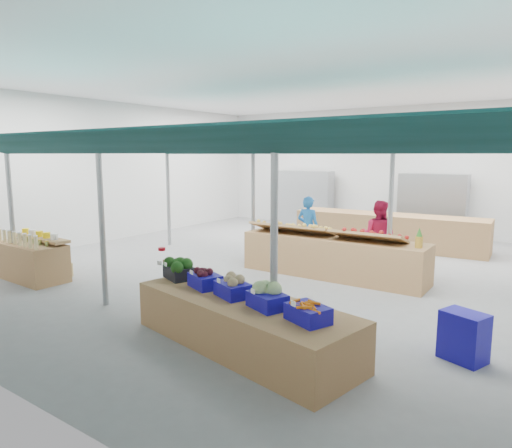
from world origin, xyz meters
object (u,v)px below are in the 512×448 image
at_px(veg_counter, 242,323).
at_px(fruit_counter, 333,257).
at_px(vendor_right, 378,235).
at_px(crate_stack, 464,336).
at_px(bottle_shelf, 33,259).
at_px(vendor_left, 308,228).

height_order(veg_counter, fruit_counter, fruit_counter).
distance_m(fruit_counter, vendor_right, 1.31).
bearing_deg(crate_stack, fruit_counter, 138.58).
xyz_separation_m(bottle_shelf, veg_counter, (5.69, -0.25, -0.09)).
height_order(vendor_left, vendor_right, same).
height_order(fruit_counter, vendor_left, vendor_left).
bearing_deg(vendor_left, fruit_counter, 136.79).
bearing_deg(veg_counter, vendor_left, 120.07).
relative_size(veg_counter, vendor_left, 2.15).
height_order(crate_stack, vendor_left, vendor_left).
bearing_deg(vendor_right, bottle_shelf, 39.94).
distance_m(bottle_shelf, fruit_counter, 6.37).
relative_size(fruit_counter, crate_stack, 6.29).
bearing_deg(vendor_left, veg_counter, 108.32).
distance_m(fruit_counter, crate_stack, 4.20).
xyz_separation_m(vendor_left, vendor_right, (1.80, 0.00, 0.00)).
relative_size(veg_counter, fruit_counter, 0.86).
bearing_deg(vendor_right, vendor_left, -0.70).
bearing_deg(veg_counter, fruit_counter, 109.14).
bearing_deg(vendor_right, veg_counter, 89.04).
height_order(fruit_counter, vendor_right, vendor_right).
bearing_deg(bottle_shelf, veg_counter, -0.91).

